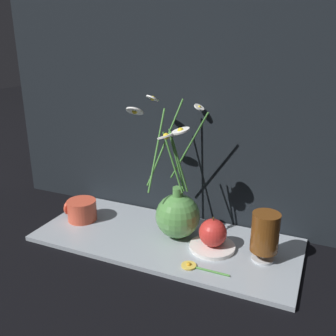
% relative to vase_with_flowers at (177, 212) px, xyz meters
% --- Properties ---
extents(ground_plane, '(6.00, 6.00, 0.00)m').
position_rel_vase_with_flowers_xyz_m(ground_plane, '(-0.02, -0.02, -0.08)').
color(ground_plane, black).
extents(shelf, '(0.71, 0.30, 0.01)m').
position_rel_vase_with_flowers_xyz_m(shelf, '(-0.02, -0.02, -0.08)').
color(shelf, '#9EA8B2').
rests_on(shelf, ground_plane).
extents(backdrop_wall, '(1.21, 0.02, 1.10)m').
position_rel_vase_with_flowers_xyz_m(backdrop_wall, '(-0.02, 0.14, 0.47)').
color(backdrop_wall, black).
rests_on(backdrop_wall, ground_plane).
extents(vase_with_flowers, '(0.21, 0.21, 0.37)m').
position_rel_vase_with_flowers_xyz_m(vase_with_flowers, '(0.00, 0.00, 0.00)').
color(vase_with_flowers, '#59994C').
rests_on(vase_with_flowers, shelf).
extents(yellow_mug, '(0.10, 0.09, 0.06)m').
position_rel_vase_with_flowers_xyz_m(yellow_mug, '(-0.30, -0.02, -0.04)').
color(yellow_mug, '#DB5138').
rests_on(yellow_mug, shelf).
extents(tea_glass, '(0.07, 0.07, 0.13)m').
position_rel_vase_with_flowers_xyz_m(tea_glass, '(0.24, -0.03, 0.00)').
color(tea_glass, silver).
rests_on(tea_glass, shelf).
extents(saucer_plate, '(0.12, 0.12, 0.01)m').
position_rel_vase_with_flowers_xyz_m(saucer_plate, '(0.11, -0.02, -0.07)').
color(saucer_plate, white).
rests_on(saucer_plate, shelf).
extents(orange_fruit, '(0.07, 0.07, 0.08)m').
position_rel_vase_with_flowers_xyz_m(orange_fruit, '(0.11, -0.02, -0.03)').
color(orange_fruit, red).
rests_on(orange_fruit, saucer_plate).
extents(loose_daisy, '(0.12, 0.04, 0.01)m').
position_rel_vase_with_flowers_xyz_m(loose_daisy, '(0.10, -0.13, -0.07)').
color(loose_daisy, '#4C8E3D').
rests_on(loose_daisy, shelf).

